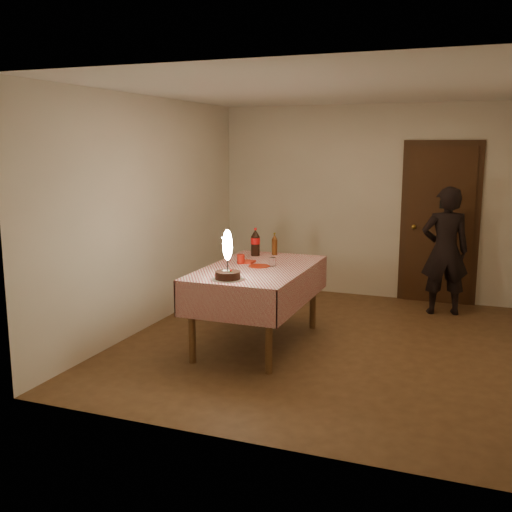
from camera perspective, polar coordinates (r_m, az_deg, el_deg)
name	(u,v)px	position (r m, az deg, el deg)	size (l,w,h in m)	color
ground	(319,344)	(6.41, 6.04, -8.30)	(4.00, 4.50, 0.01)	brown
room_shell	(328,186)	(6.15, 6.83, 6.64)	(4.04, 4.54, 2.62)	silver
dining_table	(258,277)	(6.18, 0.17, -2.05)	(1.02, 1.72, 0.83)	brown
birthday_cake	(228,265)	(5.57, -2.72, -0.86)	(0.30, 0.30, 0.47)	white
red_plate	(259,266)	(6.19, 0.29, -0.96)	(0.22, 0.22, 0.01)	#A9210B
red_cup	(241,259)	(6.33, -1.45, -0.29)	(0.08, 0.08, 0.10)	#AC160B
clear_cup	(273,262)	(6.20, 1.60, -0.56)	(0.07, 0.07, 0.09)	white
napkin_stack	(247,262)	(6.38, -0.87, -0.55)	(0.15, 0.15, 0.02)	red
cola_bottle	(255,242)	(6.77, -0.06, 1.31)	(0.10, 0.10, 0.32)	black
amber_bottle_left	(275,245)	(6.83, 1.77, 1.10)	(0.06, 0.06, 0.25)	#5B2D0F
photographer	(445,251)	(7.66, 17.55, 0.48)	(0.66, 0.52, 1.58)	black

